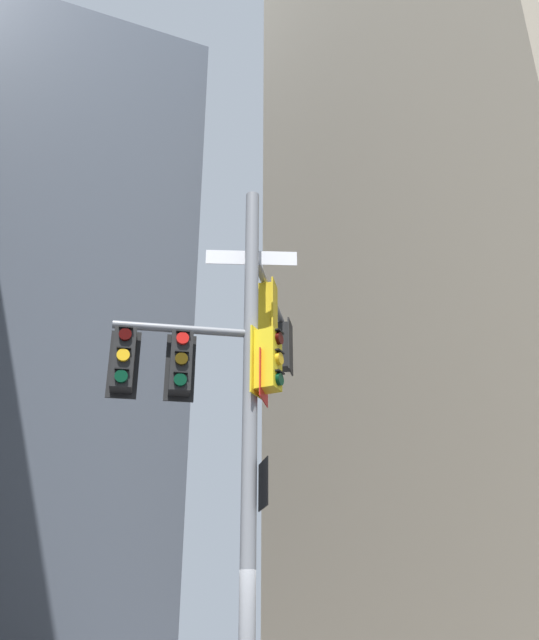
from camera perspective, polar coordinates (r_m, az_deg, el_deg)
The scene contains 3 objects.
building_tower_right at distance 30.86m, azimuth 21.01°, elevation 10.25°, with size 17.15×17.15×37.18m, color tan.
building_mid_block at distance 40.29m, azimuth -19.27°, elevation -0.91°, with size 14.70×14.70×34.34m, color #4C5460.
signal_pole_assembly at distance 11.50m, azimuth -2.66°, elevation -5.12°, with size 4.11×3.22×8.96m.
Camera 1 is at (-3.70, -9.71, 1.54)m, focal length 38.69 mm.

